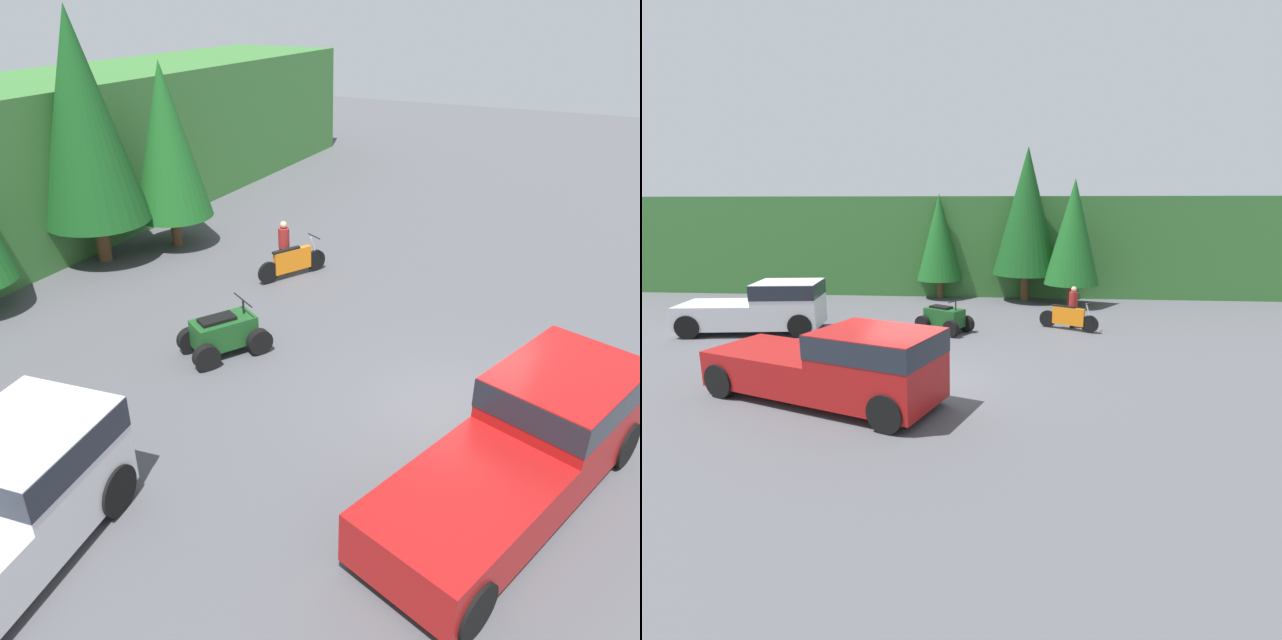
% 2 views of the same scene
% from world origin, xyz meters
% --- Properties ---
extents(ground_plane, '(80.00, 80.00, 0.00)m').
position_xyz_m(ground_plane, '(0.00, 0.00, 0.00)').
color(ground_plane, '#4C4C51').
extents(hillside_backdrop, '(44.00, 6.00, 5.12)m').
position_xyz_m(hillside_backdrop, '(0.00, 16.00, 2.56)').
color(hillside_backdrop, '#387033').
rests_on(hillside_backdrop, ground_plane).
extents(tree_left, '(2.31, 2.31, 5.25)m').
position_xyz_m(tree_left, '(-1.04, 12.69, 3.08)').
color(tree_left, brown).
rests_on(tree_left, ground_plane).
extents(tree_mid_left, '(3.26, 3.26, 7.41)m').
position_xyz_m(tree_mid_left, '(3.30, 12.38, 4.36)').
color(tree_mid_left, brown).
rests_on(tree_mid_left, ground_plane).
extents(tree_mid_right, '(2.59, 2.59, 5.88)m').
position_xyz_m(tree_mid_right, '(5.39, 11.11, 3.46)').
color(tree_mid_right, brown).
rests_on(tree_mid_right, ground_plane).
extents(pickup_truck_red, '(6.28, 3.87, 1.91)m').
position_xyz_m(pickup_truck_red, '(-1.53, -1.56, 1.01)').
color(pickup_truck_red, maroon).
rests_on(pickup_truck_red, ground_plane).
extents(pickup_truck_second, '(5.30, 2.70, 1.91)m').
position_xyz_m(pickup_truck_second, '(-6.60, 5.07, 1.00)').
color(pickup_truck_second, silver).
rests_on(pickup_truck_second, ground_plane).
extents(dirt_bike, '(2.11, 1.26, 1.14)m').
position_xyz_m(dirt_bike, '(4.73, 6.32, 0.47)').
color(dirt_bike, black).
rests_on(dirt_bike, ground_plane).
extents(quad_atv, '(2.29, 2.02, 1.26)m').
position_xyz_m(quad_atv, '(0.04, 5.62, 0.49)').
color(quad_atv, black).
rests_on(quad_atv, ground_plane).
extents(rider_person, '(0.41, 0.41, 1.62)m').
position_xyz_m(rider_person, '(4.94, 6.71, 0.88)').
color(rider_person, black).
rests_on(rider_person, ground_plane).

